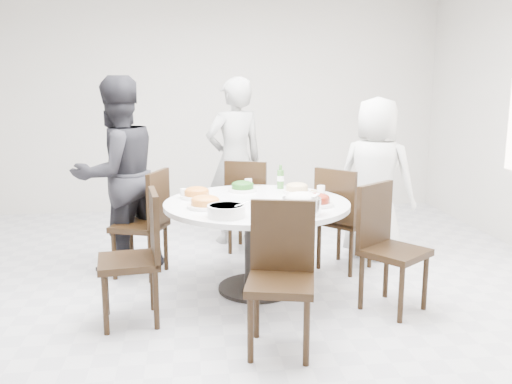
{
  "coord_description": "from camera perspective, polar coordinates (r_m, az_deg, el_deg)",
  "views": [
    {
      "loc": [
        -0.37,
        -4.26,
        1.68
      ],
      "look_at": [
        0.16,
        0.03,
        0.82
      ],
      "focal_mm": 38.0,
      "sensor_mm": 36.0,
      "label": 1
    }
  ],
  "objects": [
    {
      "name": "diner_right",
      "position": [
        5.39,
        12.47,
        1.42
      ],
      "size": [
        0.91,
        0.86,
        1.57
      ],
      "primitive_type": "imported",
      "rotation": [
        0.0,
        0.0,
        2.49
      ],
      "color": "silver",
      "rests_on": "floor"
    },
    {
      "name": "chair_s",
      "position": [
        3.44,
        2.59,
        -9.28
      ],
      "size": [
        0.51,
        0.51,
        0.95
      ],
      "primitive_type": "cube",
      "rotation": [
        0.0,
        0.0,
        6.05
      ],
      "color": "black",
      "rests_on": "floor"
    },
    {
      "name": "dish_tofu",
      "position": [
        4.17,
        -5.36,
        -1.18
      ],
      "size": [
        0.28,
        0.28,
        0.07
      ],
      "primitive_type": "cylinder",
      "color": "white",
      "rests_on": "dining_table"
    },
    {
      "name": "tea_cups",
      "position": [
        4.98,
        -0.46,
        0.95
      ],
      "size": [
        0.07,
        0.07,
        0.08
      ],
      "primitive_type": "cylinder",
      "color": "white",
      "rests_on": "dining_table"
    },
    {
      "name": "chair_se",
      "position": [
        4.19,
        14.41,
        -5.85
      ],
      "size": [
        0.59,
        0.59,
        0.95
      ],
      "primitive_type": "cube",
      "rotation": [
        0.0,
        0.0,
        6.93
      ],
      "color": "black",
      "rests_on": "floor"
    },
    {
      "name": "chair_ne",
      "position": [
        5.03,
        9.4,
        -2.75
      ],
      "size": [
        0.59,
        0.59,
        0.95
      ],
      "primitive_type": "cube",
      "rotation": [
        0.0,
        0.0,
        2.3
      ],
      "color": "black",
      "rests_on": "floor"
    },
    {
      "name": "dish_orange",
      "position": [
        4.53,
        -6.27,
        -0.2
      ],
      "size": [
        0.27,
        0.27,
        0.07
      ],
      "primitive_type": "cylinder",
      "color": "white",
      "rests_on": "dining_table"
    },
    {
      "name": "dining_table",
      "position": [
        4.47,
        0.08,
        -5.73
      ],
      "size": [
        1.5,
        1.5,
        0.75
      ],
      "primitive_type": "cylinder",
      "color": "white",
      "rests_on": "floor"
    },
    {
      "name": "chopsticks",
      "position": [
        5.03,
        -0.74,
        0.67
      ],
      "size": [
        0.24,
        0.04,
        0.01
      ],
      "primitive_type": null,
      "color": "tan",
      "rests_on": "dining_table"
    },
    {
      "name": "rice_bowl",
      "position": [
        3.96,
        4.82,
        -1.48
      ],
      "size": [
        0.28,
        0.28,
        0.12
      ],
      "primitive_type": "cylinder",
      "color": "silver",
      "rests_on": "dining_table"
    },
    {
      "name": "floor",
      "position": [
        4.6,
        -2.0,
        -10.19
      ],
      "size": [
        6.0,
        6.0,
        0.01
      ],
      "primitive_type": "cube",
      "color": "silver",
      "rests_on": "ground"
    },
    {
      "name": "diner_left",
      "position": [
        5.03,
        -14.37,
        1.75
      ],
      "size": [
        1.08,
        1.05,
        1.76
      ],
      "primitive_type": "imported",
      "rotation": [
        0.0,
        0.0,
        3.8
      ],
      "color": "black",
      "rests_on": "floor"
    },
    {
      "name": "beverage_bottle",
      "position": [
        4.91,
        2.6,
        1.61
      ],
      "size": [
        0.06,
        0.06,
        0.22
      ],
      "primitive_type": "cylinder",
      "color": "#356C2B",
      "rests_on": "dining_table"
    },
    {
      "name": "chair_sw",
      "position": [
        3.95,
        -13.27,
        -6.83
      ],
      "size": [
        0.47,
        0.47,
        0.95
      ],
      "primitive_type": "cube",
      "rotation": [
        0.0,
        0.0,
        4.85
      ],
      "color": "black",
      "rests_on": "floor"
    },
    {
      "name": "dish_redbrown",
      "position": [
        4.25,
        6.29,
        -0.96
      ],
      "size": [
        0.28,
        0.28,
        0.07
      ],
      "primitive_type": "cylinder",
      "color": "white",
      "rests_on": "dining_table"
    },
    {
      "name": "chair_n",
      "position": [
        5.5,
        -0.54,
        -1.4
      ],
      "size": [
        0.55,
        0.55,
        0.95
      ],
      "primitive_type": "cube",
      "rotation": [
        0.0,
        0.0,
        2.74
      ],
      "color": "black",
      "rests_on": "floor"
    },
    {
      "name": "wall_back",
      "position": [
        7.28,
        -4.23,
        9.03
      ],
      "size": [
        6.0,
        0.01,
        2.8
      ],
      "primitive_type": "cube",
      "color": "beige",
      "rests_on": "ground"
    },
    {
      "name": "chair_nw",
      "position": [
        4.9,
        -12.18,
        -3.23
      ],
      "size": [
        0.54,
        0.54,
        0.95
      ],
      "primitive_type": "cube",
      "rotation": [
        0.0,
        0.0,
        4.36
      ],
      "color": "black",
      "rests_on": "floor"
    },
    {
      "name": "diner_middle",
      "position": [
        5.76,
        -2.25,
        3.26
      ],
      "size": [
        0.74,
        0.61,
        1.76
      ],
      "primitive_type": "imported",
      "rotation": [
        0.0,
        0.0,
        3.47
      ],
      "color": "black",
      "rests_on": "floor"
    },
    {
      "name": "wall_front",
      "position": [
        1.35,
        9.15,
        -0.99
      ],
      "size": [
        6.0,
        0.01,
        2.8
      ],
      "primitive_type": "cube",
      "color": "beige",
      "rests_on": "ground"
    },
    {
      "name": "dish_pale",
      "position": [
        4.72,
        4.33,
        0.27
      ],
      "size": [
        0.24,
        0.24,
        0.07
      ],
      "primitive_type": "cylinder",
      "color": "white",
      "rests_on": "dining_table"
    },
    {
      "name": "soup_bowl",
      "position": [
        3.88,
        -3.15,
        -2.0
      ],
      "size": [
        0.27,
        0.27,
        0.08
      ],
      "primitive_type": "cylinder",
      "color": "white",
      "rests_on": "dining_table"
    },
    {
      "name": "dish_greens",
      "position": [
        4.79,
        -1.42,
        0.45
      ],
      "size": [
        0.25,
        0.25,
        0.06
      ],
      "primitive_type": "cylinder",
      "color": "white",
      "rests_on": "dining_table"
    }
  ]
}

